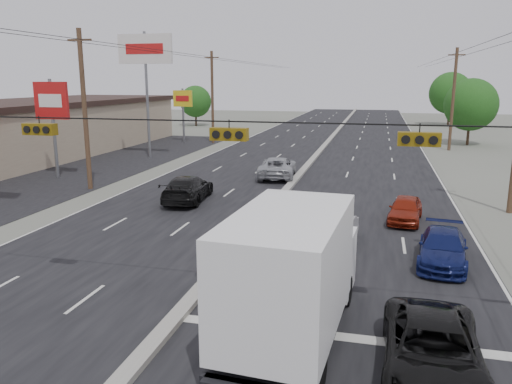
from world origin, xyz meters
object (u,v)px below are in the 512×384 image
Objects in this scene: utility_pole_left_c at (212,97)px; queue_car_e at (405,209)px; red_sedan at (278,250)px; oncoming_near at (188,189)px; oncoming_far at (277,167)px; tree_left_far at (196,101)px; black_suv at (433,352)px; pole_sign_mid at (52,106)px; tree_right_mid at (471,105)px; box_truck at (293,273)px; utility_pole_left_b at (85,109)px; queue_car_d at (443,248)px; queue_car_b at (337,233)px; tree_right_far at (450,93)px; tan_sedan at (276,309)px; utility_pole_right_c at (453,99)px; pole_sign_billboard at (145,57)px; pole_sign_far at (183,103)px; queue_car_a at (286,213)px.

queue_car_e is at bearing -55.29° from utility_pole_left_c.
red_sedan is 0.76× the size of oncoming_near.
oncoming_near is 0.96× the size of oncoming_far.
tree_left_far reaches higher than black_suv.
pole_sign_mid is 41.88m from tree_right_mid.
box_truck is at bearing -68.61° from utility_pole_left_c.
red_sedan is at bearing -67.81° from utility_pole_left_c.
utility_pole_left_b is 2.33× the size of queue_car_d.
utility_pole_left_c is at bearing 122.30° from queue_car_b.
tree_right_far is at bearing 74.75° from red_sedan.
tan_sedan reaches higher than oncoming_near.
tree_right_far is at bearing 89.92° from queue_car_d.
utility_pole_right_c is 37.39m from red_sedan.
oncoming_near is (9.40, -14.64, -8.12)m from pole_sign_billboard.
oncoming_near reaches higher than queue_car_d.
tree_right_mid is 39.65m from queue_car_b.
pole_sign_far is at bearing -73.30° from tree_left_far.
pole_sign_far is 45.09m from tan_sedan.
oncoming_far reaches higher than queue_car_a.
utility_pole_left_b reaches higher than queue_car_e.
pole_sign_billboard is 52.05m from tree_right_far.
pole_sign_far is 1.16× the size of tan_sedan.
pole_sign_billboard is 12.89m from pole_sign_far.
queue_car_b is at bearing -106.15° from tree_right_mid.
black_suv is at bearing -54.31° from pole_sign_billboard.
queue_car_b is at bearing -38.42° from queue_car_a.
oncoming_far reaches higher than queue_car_d.
pole_sign_far is 35.27m from queue_car_a.
oncoming_near is (10.90, -26.64, -3.66)m from pole_sign_far.
tree_left_far is at bearing 106.70° from pole_sign_far.
tree_right_far is 1.65× the size of black_suv.
queue_car_d is (-7.88, -63.87, -4.33)m from tree_right_far.
oncoming_far is (14.55, -18.33, -3.66)m from pole_sign_far.
queue_car_a is at bearing 160.02° from queue_car_d.
oncoming_far reaches higher than black_suv.
box_truck is 1.77× the size of queue_car_a.
utility_pole_left_b is 1.00× the size of utility_pole_right_c.
utility_pole_left_c is 1.63× the size of tree_left_far.
pole_sign_far is at bearing 110.77° from tan_sedan.
utility_pole_left_b is at bearing 130.34° from tan_sedan.
tree_right_far is 2.17× the size of queue_car_b.
box_truck is 1.98× the size of queue_car_b.
tan_sedan is 1.20× the size of queue_car_d.
utility_pole_left_b reaches higher than oncoming_far.
queue_car_b is 0.87× the size of queue_car_d.
tree_left_far is 68.45m from black_suv.
oncoming_far is (-16.45, -23.33, -3.59)m from tree_right_mid.
box_truck is (25.49, -60.82, -1.82)m from tree_left_far.
utility_pole_left_c is at bearing 116.27° from black_suv.
red_sedan is at bearing -116.24° from queue_car_e.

